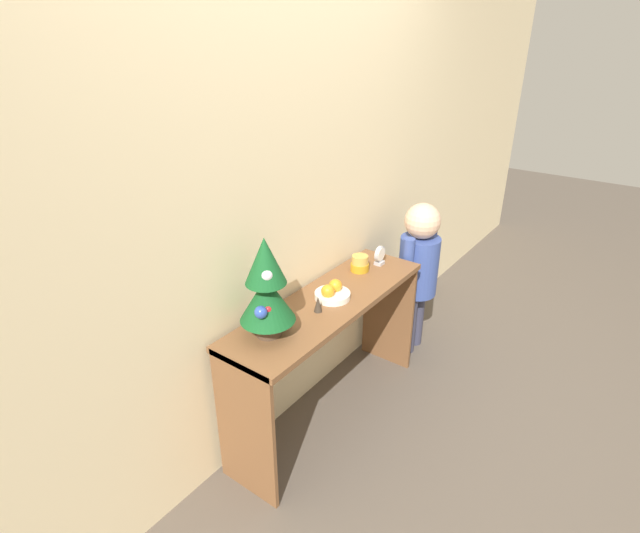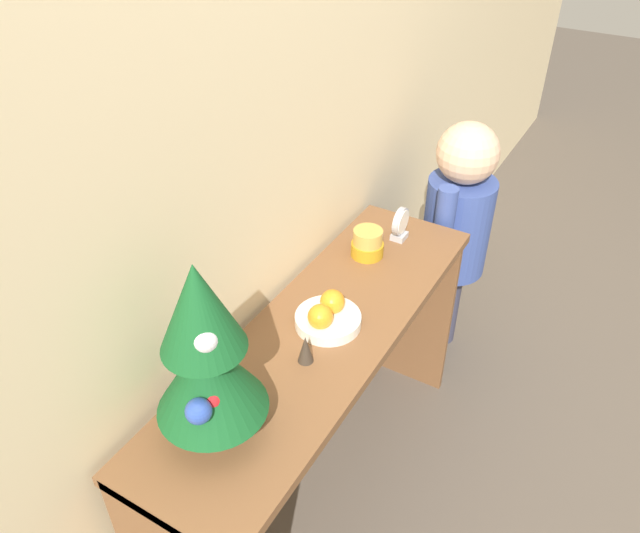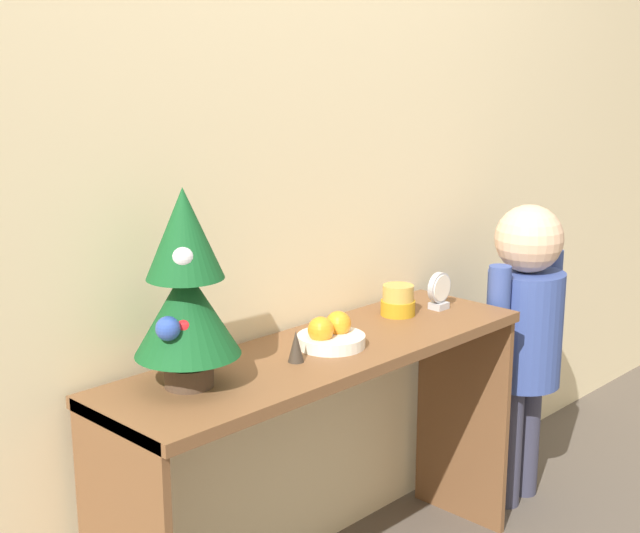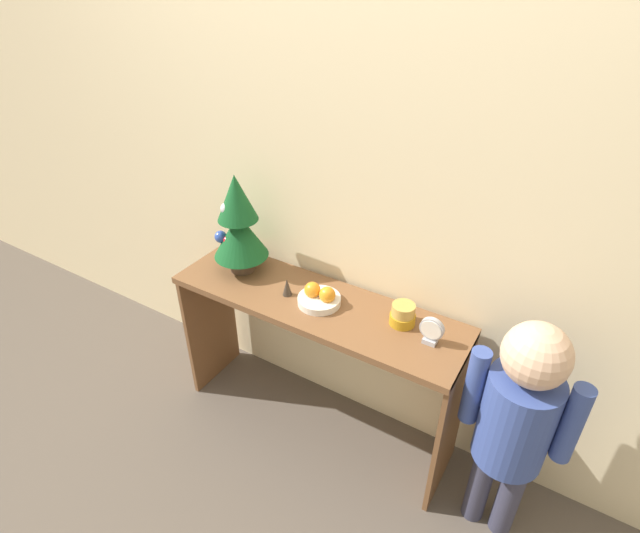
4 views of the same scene
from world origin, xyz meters
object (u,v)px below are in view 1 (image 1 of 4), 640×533
singing_bowl (360,264)px  desk_clock (380,256)px  mini_tree (266,288)px  figurine (318,304)px  fruit_bowl (332,293)px  child_figure (419,263)px

singing_bowl → desk_clock: size_ratio=0.90×
mini_tree → figurine: 0.35m
singing_bowl → desk_clock: 0.14m
fruit_bowl → desk_clock: desk_clock is taller
child_figure → desk_clock: bearing=167.5°
desk_clock → child_figure: (0.36, -0.08, -0.16)m
mini_tree → singing_bowl: (0.78, 0.02, -0.19)m
mini_tree → figurine: mini_tree is taller
figurine → child_figure: child_figure is taller
mini_tree → child_figure: size_ratio=0.46×
mini_tree → fruit_bowl: (0.43, -0.04, -0.20)m
figurine → fruit_bowl: bearing=8.1°
mini_tree → figurine: size_ratio=5.76×
fruit_bowl → figurine: 0.15m
mini_tree → desk_clock: size_ratio=4.10×
singing_bowl → child_figure: size_ratio=0.10×
fruit_bowl → figurine: bearing=-171.9°
mini_tree → desk_clock: mini_tree is taller
fruit_bowl → singing_bowl: size_ratio=1.77×
desk_clock → mini_tree: bearing=178.1°
fruit_bowl → desk_clock: size_ratio=1.59×
singing_bowl → child_figure: bearing=-14.6°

